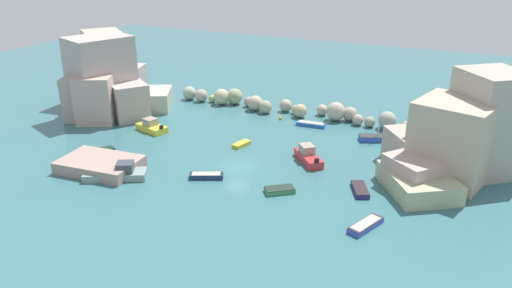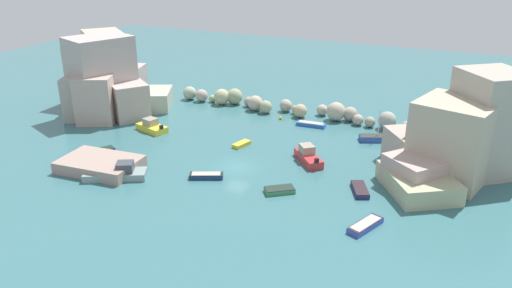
{
  "view_description": "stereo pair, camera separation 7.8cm",
  "coord_description": "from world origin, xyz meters",
  "px_view_note": "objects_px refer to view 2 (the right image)",
  "views": [
    {
      "loc": [
        24.38,
        -46.06,
        24.07
      ],
      "look_at": [
        0.0,
        5.12,
        1.0
      ],
      "focal_mm": 34.93,
      "sensor_mm": 36.0,
      "label": 1
    },
    {
      "loc": [
        24.45,
        -46.03,
        24.07
      ],
      "look_at": [
        0.0,
        5.12,
        1.0
      ],
      "focal_mm": 34.93,
      "sensor_mm": 36.0,
      "label": 2
    }
  ],
  "objects_px": {
    "moored_boat_3": "(378,138)",
    "moored_boat_5": "(280,190)",
    "channel_buoy": "(280,118)",
    "moored_boat_1": "(360,190)",
    "moored_boat_7": "(311,124)",
    "moored_boat_10": "(242,144)",
    "stone_dock": "(100,164)",
    "moored_boat_9": "(152,127)",
    "moored_boat_6": "(99,151)",
    "moored_boat_2": "(206,176)",
    "moored_boat_8": "(117,173)",
    "moored_boat_4": "(308,156)",
    "moored_boat_0": "(365,225)"
  },
  "relations": [
    {
      "from": "stone_dock",
      "to": "moored_boat_2",
      "type": "bearing_deg",
      "value": 15.67
    },
    {
      "from": "moored_boat_5",
      "to": "moored_boat_8",
      "type": "distance_m",
      "value": 17.98
    },
    {
      "from": "stone_dock",
      "to": "moored_boat_10",
      "type": "relative_size",
      "value": 3.2
    },
    {
      "from": "channel_buoy",
      "to": "moored_boat_3",
      "type": "xyz_separation_m",
      "value": [
        14.71,
        -2.31,
        0.16
      ]
    },
    {
      "from": "moored_boat_5",
      "to": "moored_boat_6",
      "type": "bearing_deg",
      "value": -37.99
    },
    {
      "from": "moored_boat_2",
      "to": "moored_boat_3",
      "type": "relative_size",
      "value": 0.78
    },
    {
      "from": "moored_boat_7",
      "to": "moored_boat_8",
      "type": "distance_m",
      "value": 28.38
    },
    {
      "from": "moored_boat_4",
      "to": "moored_boat_10",
      "type": "xyz_separation_m",
      "value": [
        -9.29,
        0.92,
        -0.46
      ]
    },
    {
      "from": "channel_buoy",
      "to": "moored_boat_2",
      "type": "relative_size",
      "value": 0.12
    },
    {
      "from": "moored_boat_4",
      "to": "moored_boat_7",
      "type": "relative_size",
      "value": 1.18
    },
    {
      "from": "channel_buoy",
      "to": "moored_boat_3",
      "type": "distance_m",
      "value": 14.89
    },
    {
      "from": "moored_boat_9",
      "to": "moored_boat_7",
      "type": "bearing_deg",
      "value": -133.37
    },
    {
      "from": "moored_boat_7",
      "to": "moored_boat_10",
      "type": "xyz_separation_m",
      "value": [
        -5.49,
        -10.76,
        -0.03
      ]
    },
    {
      "from": "moored_boat_3",
      "to": "moored_boat_10",
      "type": "distance_m",
      "value": 17.78
    },
    {
      "from": "channel_buoy",
      "to": "moored_boat_7",
      "type": "distance_m",
      "value": 5.05
    },
    {
      "from": "stone_dock",
      "to": "moored_boat_10",
      "type": "xyz_separation_m",
      "value": [
        11.2,
        13.3,
        -0.43
      ]
    },
    {
      "from": "moored_boat_5",
      "to": "moored_boat_4",
      "type": "bearing_deg",
      "value": -128.05
    },
    {
      "from": "moored_boat_6",
      "to": "moored_boat_8",
      "type": "bearing_deg",
      "value": 86.78
    },
    {
      "from": "moored_boat_1",
      "to": "moored_boat_2",
      "type": "bearing_deg",
      "value": -100.77
    },
    {
      "from": "moored_boat_7",
      "to": "moored_boat_9",
      "type": "height_order",
      "value": "moored_boat_9"
    },
    {
      "from": "moored_boat_10",
      "to": "channel_buoy",
      "type": "bearing_deg",
      "value": 11.28
    },
    {
      "from": "moored_boat_5",
      "to": "moored_boat_6",
      "type": "xyz_separation_m",
      "value": [
        -23.98,
        -0.1,
        -0.01
      ]
    },
    {
      "from": "channel_buoy",
      "to": "moored_boat_6",
      "type": "distance_m",
      "value": 26.07
    },
    {
      "from": "channel_buoy",
      "to": "moored_boat_1",
      "type": "xyz_separation_m",
      "value": [
        16.31,
        -17.4,
        0.03
      ]
    },
    {
      "from": "moored_boat_2",
      "to": "moored_boat_4",
      "type": "distance_m",
      "value": 12.45
    },
    {
      "from": "stone_dock",
      "to": "moored_boat_1",
      "type": "distance_m",
      "value": 28.98
    },
    {
      "from": "moored_boat_1",
      "to": "moored_boat_6",
      "type": "xyz_separation_m",
      "value": [
        -31.46,
        -3.81,
        -0.01
      ]
    },
    {
      "from": "moored_boat_0",
      "to": "moored_boat_4",
      "type": "distance_m",
      "value": 15.21
    },
    {
      "from": "moored_boat_8",
      "to": "stone_dock",
      "type": "bearing_deg",
      "value": 135.37
    },
    {
      "from": "moored_boat_3",
      "to": "moored_boat_7",
      "type": "relative_size",
      "value": 1.18
    },
    {
      "from": "moored_boat_2",
      "to": "moored_boat_4",
      "type": "relative_size",
      "value": 0.78
    },
    {
      "from": "moored_boat_1",
      "to": "moored_boat_7",
      "type": "height_order",
      "value": "moored_boat_7"
    },
    {
      "from": "channel_buoy",
      "to": "moored_boat_8",
      "type": "distance_m",
      "value": 27.09
    },
    {
      "from": "moored_boat_3",
      "to": "moored_boat_5",
      "type": "distance_m",
      "value": 19.69
    },
    {
      "from": "moored_boat_9",
      "to": "channel_buoy",
      "type": "bearing_deg",
      "value": -123.46
    },
    {
      "from": "moored_boat_1",
      "to": "moored_boat_5",
      "type": "distance_m",
      "value": 8.35
    },
    {
      "from": "moored_boat_2",
      "to": "moored_boat_0",
      "type": "bearing_deg",
      "value": 145.94
    },
    {
      "from": "moored_boat_0",
      "to": "moored_boat_7",
      "type": "xyz_separation_m",
      "value": [
        -13.57,
        23.34,
        -0.02
      ]
    },
    {
      "from": "moored_boat_6",
      "to": "moored_boat_10",
      "type": "xyz_separation_m",
      "value": [
        14.66,
        9.67,
        -0.02
      ]
    },
    {
      "from": "moored_boat_5",
      "to": "moored_boat_9",
      "type": "distance_m",
      "value": 24.71
    },
    {
      "from": "moored_boat_5",
      "to": "moored_boat_8",
      "type": "relative_size",
      "value": 0.48
    },
    {
      "from": "moored_boat_5",
      "to": "moored_boat_7",
      "type": "xyz_separation_m",
      "value": [
        -3.83,
        20.33,
        0.0
      ]
    },
    {
      "from": "moored_boat_4",
      "to": "moored_boat_1",
      "type": "bearing_deg",
      "value": -165.48
    },
    {
      "from": "moored_boat_2",
      "to": "moored_boat_7",
      "type": "relative_size",
      "value": 0.92
    },
    {
      "from": "moored_boat_2",
      "to": "moored_boat_3",
      "type": "bearing_deg",
      "value": -152.91
    },
    {
      "from": "moored_boat_7",
      "to": "moored_boat_1",
      "type": "bearing_deg",
      "value": 120.71
    },
    {
      "from": "moored_boat_5",
      "to": "moored_boat_0",
      "type": "bearing_deg",
      "value": 124.56
    },
    {
      "from": "stone_dock",
      "to": "moored_boat_6",
      "type": "xyz_separation_m",
      "value": [
        -3.46,
        3.63,
        -0.41
      ]
    },
    {
      "from": "stone_dock",
      "to": "moored_boat_9",
      "type": "height_order",
      "value": "moored_boat_9"
    },
    {
      "from": "moored_boat_0",
      "to": "moored_boat_9",
      "type": "bearing_deg",
      "value": -89.62
    }
  ]
}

